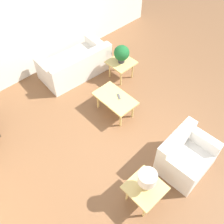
# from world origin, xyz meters

# --- Properties ---
(ground_plane) EXTENTS (14.00, 14.00, 0.00)m
(ground_plane) POSITION_xyz_m (0.00, 0.00, 0.00)
(ground_plane) COLOR brown
(wall_right) EXTENTS (0.12, 7.20, 2.70)m
(wall_right) POSITION_xyz_m (3.06, 0.00, 1.35)
(wall_right) COLOR silver
(wall_right) RESTS_ON ground_plane
(sofa) EXTENTS (1.00, 1.77, 0.73)m
(sofa) POSITION_xyz_m (2.24, -0.33, 0.29)
(sofa) COLOR silver
(sofa) RESTS_ON ground_plane
(armchair) EXTENTS (0.83, 1.02, 0.78)m
(armchair) POSITION_xyz_m (-1.26, -0.16, 0.31)
(armchair) COLOR silver
(armchair) RESTS_ON ground_plane
(coffee_table) EXTENTS (0.93, 0.56, 0.46)m
(coffee_table) POSITION_xyz_m (0.61, -0.15, 0.40)
(coffee_table) COLOR tan
(coffee_table) RESTS_ON ground_plane
(side_table_plant) EXTENTS (0.59, 0.59, 0.49)m
(side_table_plant) POSITION_xyz_m (1.35, -1.07, 0.43)
(side_table_plant) COLOR tan
(side_table_plant) RESTS_ON ground_plane
(side_table_lamp) EXTENTS (0.59, 0.59, 0.49)m
(side_table_lamp) POSITION_xyz_m (-1.22, 0.90, 0.43)
(side_table_lamp) COLOR tan
(side_table_lamp) RESTS_ON ground_plane
(potted_plant) EXTENTS (0.37, 0.37, 0.45)m
(potted_plant) POSITION_xyz_m (1.35, -1.07, 0.75)
(potted_plant) COLOR #333338
(potted_plant) RESTS_ON side_table_plant
(table_lamp) EXTENTS (0.30, 0.30, 0.44)m
(table_lamp) POSITION_xyz_m (-1.22, 0.90, 0.79)
(table_lamp) COLOR #997F4C
(table_lamp) RESTS_ON side_table_lamp
(remote_control) EXTENTS (0.16, 0.12, 0.02)m
(remote_control) POSITION_xyz_m (0.57, -0.23, 0.47)
(remote_control) COLOR #4C4C51
(remote_control) RESTS_ON coffee_table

